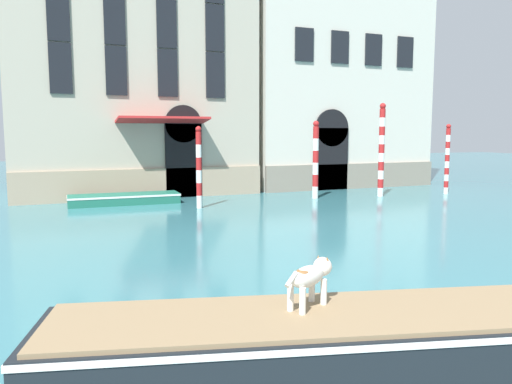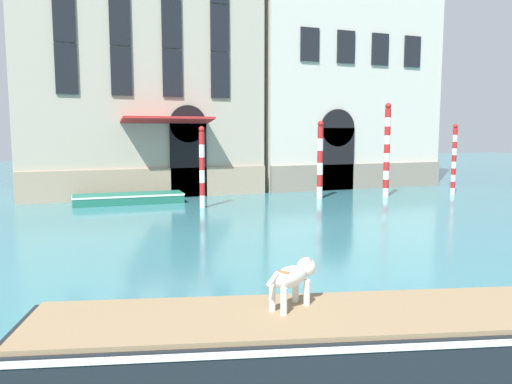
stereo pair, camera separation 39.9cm
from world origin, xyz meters
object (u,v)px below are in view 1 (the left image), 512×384
Objects in this scene: dog_on_deck at (311,276)px; mooring_pole_0 at (316,159)px; mooring_pole_1 at (199,167)px; boat_moored_near_palazzo at (124,199)px; boat_foreground at (347,336)px; mooring_pole_3 at (382,150)px; mooring_pole_2 at (447,159)px.

dog_on_deck is 0.25× the size of mooring_pole_0.
boat_moored_near_palazzo is at bearing 138.29° from mooring_pole_1.
mooring_pole_3 is at bearing 67.34° from boat_foreground.
boat_moored_near_palazzo is (-0.28, 15.93, -0.90)m from dog_on_deck.
mooring_pole_3 is (11.67, -2.03, 2.00)m from boat_moored_near_palazzo.
mooring_pole_0 is 1.03× the size of mooring_pole_2.
dog_on_deck is 0.19× the size of boat_moored_near_palazzo.
dog_on_deck is 13.80m from mooring_pole_1.
mooring_pole_2 is at bearing -7.77° from boat_moored_near_palazzo.
mooring_pole_2 is (14.64, 13.82, 1.36)m from boat_foreground.
mooring_pole_0 is 1.09× the size of mooring_pole_1.
boat_moored_near_palazzo is 1.05× the size of mooring_pole_3.
mooring_pole_0 is at bearing 171.45° from mooring_pole_2.
boat_moored_near_palazzo is 1.41× the size of mooring_pole_1.
mooring_pole_1 is (2.00, 13.94, 1.28)m from boat_foreground.
boat_foreground is at bearing -127.73° from mooring_pole_3.
mooring_pole_1 is at bearing -177.96° from mooring_pole_3.
mooring_pole_2 is at bearing 58.41° from boat_foreground.
mooring_pole_1 is (2.63, -2.35, 1.43)m from boat_moored_near_palazzo.
mooring_pole_1 is at bearing 179.41° from mooring_pole_2.
boat_foreground is 9.21× the size of dog_on_deck.
mooring_pole_1 reaches higher than dog_on_deck.
boat_foreground is at bearing -117.77° from mooring_pole_0.
mooring_pole_3 is (11.39, 13.90, 1.10)m from dog_on_deck.
dog_on_deck is at bearing -99.83° from mooring_pole_1.
boat_moored_near_palazzo is 12.01m from mooring_pole_3.
boat_moored_near_palazzo is 15.54m from mooring_pole_2.
mooring_pole_0 is (8.17, 14.48, 0.68)m from dog_on_deck.
dog_on_deck is at bearing 149.22° from boat_foreground.
mooring_pole_0 reaches higher than boat_foreground.
mooring_pole_0 reaches higher than dog_on_deck.
mooring_pole_1 is 9.06m from mooring_pole_3.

